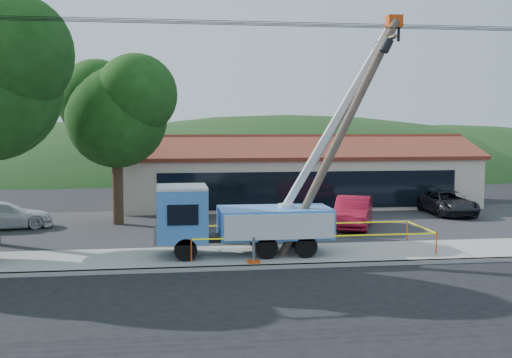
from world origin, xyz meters
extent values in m
plane|color=black|center=(0.00, 0.00, 0.00)|extent=(120.00, 120.00, 0.00)
cube|color=#9C9B92|center=(0.00, 2.10, 0.07)|extent=(60.00, 0.25, 0.15)
cube|color=#9C9B92|center=(0.00, 4.00, 0.07)|extent=(60.00, 4.00, 0.15)
cube|color=#28282B|center=(0.00, 12.00, 0.05)|extent=(60.00, 12.00, 0.10)
cube|color=beige|center=(4.00, 20.00, 1.70)|extent=(22.00, 8.00, 3.40)
cube|color=black|center=(4.00, 15.98, 1.43)|extent=(18.04, 0.08, 2.21)
cube|color=maroon|center=(4.00, 18.00, 3.90)|extent=(22.50, 4.53, 1.52)
cube|color=maroon|center=(4.00, 22.00, 3.90)|extent=(22.50, 4.53, 1.52)
cube|color=maroon|center=(4.00, 20.00, 4.55)|extent=(22.50, 0.30, 0.25)
sphere|color=#13380F|center=(-10.74, 7.16, 8.28)|extent=(5.04, 5.04, 5.04)
cylinder|color=#332316|center=(-7.00, 13.00, 2.09)|extent=(0.56, 0.56, 4.18)
sphere|color=#13380F|center=(-7.00, 13.00, 5.70)|extent=(5.25, 5.25, 5.25)
sphere|color=#13380F|center=(-8.05, 13.70, 6.65)|extent=(4.20, 4.20, 4.20)
sphere|color=#13380F|center=(-5.95, 12.30, 6.84)|extent=(4.20, 4.20, 4.20)
ellipsoid|color=#193914|center=(-15.00, 55.00, 0.00)|extent=(78.40, 56.00, 28.00)
ellipsoid|color=#193914|center=(10.00, 55.00, 0.00)|extent=(89.60, 64.00, 32.00)
ellipsoid|color=#193914|center=(30.00, 55.00, 0.00)|extent=(72.80, 52.00, 26.00)
cylinder|color=black|center=(0.00, 3.10, 9.05)|extent=(60.00, 0.02, 0.02)
cylinder|color=black|center=(0.00, 3.60, 9.17)|extent=(60.00, 0.02, 0.02)
cylinder|color=black|center=(0.00, 4.10, 9.29)|extent=(60.00, 0.02, 0.02)
cylinder|color=black|center=(0.00, 4.50, 9.41)|extent=(60.00, 0.02, 0.02)
cylinder|color=black|center=(-3.78, 3.17, 0.59)|extent=(0.88, 0.29, 0.88)
cylinder|color=black|center=(-3.78, 5.22, 0.59)|extent=(0.88, 0.29, 0.88)
cylinder|color=black|center=(-0.66, 3.17, 0.59)|extent=(0.88, 0.29, 0.88)
cylinder|color=black|center=(-0.66, 5.22, 0.59)|extent=(0.88, 0.29, 0.88)
cylinder|color=black|center=(0.90, 3.17, 0.59)|extent=(0.88, 0.29, 0.88)
cylinder|color=black|center=(0.90, 5.22, 0.59)|extent=(0.88, 0.29, 0.88)
cube|color=black|center=(-1.24, 4.20, 0.83)|extent=(6.44, 0.98, 0.24)
cube|color=#3E83DC|center=(-3.88, 4.20, 1.80)|extent=(1.95, 2.34, 2.05)
cube|color=silver|center=(-3.88, 4.20, 2.88)|extent=(1.95, 2.34, 0.12)
cube|color=black|center=(-4.80, 4.20, 1.95)|extent=(0.08, 1.76, 0.88)
cube|color=gray|center=(-4.90, 4.20, 1.02)|extent=(0.15, 2.24, 0.49)
cube|color=#3E83DC|center=(-0.17, 4.20, 1.41)|extent=(4.49, 2.34, 1.17)
cylinder|color=silver|center=(0.32, 4.20, 1.85)|extent=(0.68, 0.68, 0.59)
cube|color=silver|center=(2.47, 4.20, 5.77)|extent=(4.55, 0.27, 7.49)
cube|color=gray|center=(2.77, 4.20, 6.02)|extent=(2.74, 0.18, 4.50)
cube|color=#D83F0B|center=(4.63, 4.00, 9.45)|extent=(0.59, 0.49, 0.49)
cube|color=#D83F0B|center=(-1.24, 2.54, 0.19)|extent=(0.44, 0.44, 0.08)
cube|color=#D83F0B|center=(1.29, 5.85, 0.19)|extent=(0.44, 0.44, 0.08)
cylinder|color=brown|center=(2.35, 3.75, 4.80)|extent=(4.87, 0.33, 9.44)
cube|color=brown|center=(4.27, 3.75, 8.71)|extent=(0.17, 1.86, 0.17)
cylinder|color=black|center=(4.06, 4.27, 8.39)|extent=(0.56, 0.37, 0.63)
cylinder|color=black|center=(4.06, 3.23, 8.39)|extent=(0.56, 0.37, 0.63)
cylinder|color=#D83F0B|center=(-3.57, 3.00, 0.61)|extent=(0.06, 0.06, 0.92)
cylinder|color=#D83F0B|center=(6.19, 3.00, 0.61)|extent=(0.06, 0.06, 0.92)
cylinder|color=#D83F0B|center=(6.19, 6.12, 0.61)|extent=(0.06, 0.06, 0.92)
cylinder|color=#D83F0B|center=(-3.57, 6.12, 0.61)|extent=(0.06, 0.06, 0.92)
cube|color=yellow|center=(1.31, 3.00, 1.02)|extent=(9.76, 0.01, 0.06)
cube|color=yellow|center=(6.19, 4.56, 1.02)|extent=(0.01, 3.12, 0.06)
cube|color=yellow|center=(1.31, 6.12, 1.02)|extent=(9.76, 0.01, 0.06)
cube|color=yellow|center=(-3.57, 4.56, 1.02)|extent=(0.01, 3.12, 0.06)
imported|color=silver|center=(-3.57, 12.07, 0.00)|extent=(2.22, 4.44, 1.45)
imported|color=maroon|center=(4.88, 10.13, 0.00)|extent=(3.32, 5.08, 1.58)
imported|color=white|center=(-12.60, 12.26, 0.00)|extent=(5.04, 3.00, 1.37)
imported|color=black|center=(11.71, 13.98, 0.00)|extent=(2.45, 4.99, 1.36)
camera|label=1|loc=(-4.47, -21.04, 5.40)|focal=45.00mm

